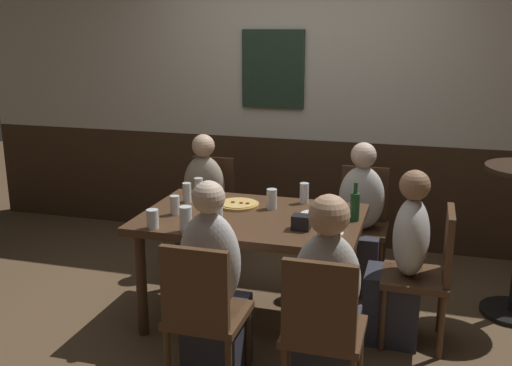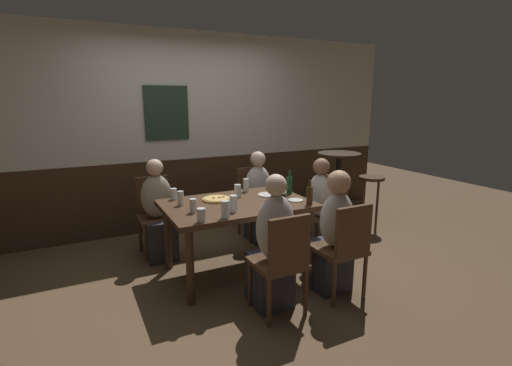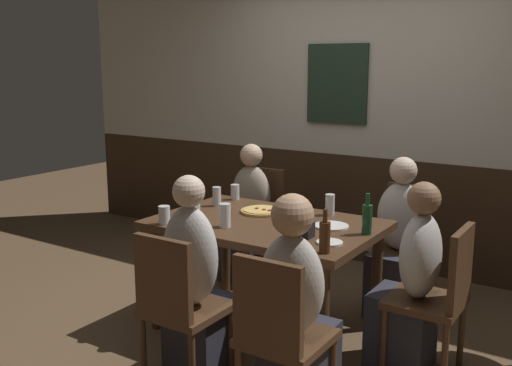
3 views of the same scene
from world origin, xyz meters
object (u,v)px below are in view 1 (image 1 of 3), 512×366
at_px(plate_white_small, 331,233).
at_px(plate_white_large, 317,215).
at_px(dining_table, 252,228).
at_px(pizza, 238,204).
at_px(person_right_far, 359,228).
at_px(tumbler_short, 217,215).
at_px(pint_glass_pale, 304,194).
at_px(pint_glass_stout, 272,200).
at_px(chair_mid_near, 203,310).
at_px(chair_left_far, 210,205).
at_px(beer_bottle_brown, 336,229).
at_px(tumbler_water, 175,206).
at_px(highball_clear, 153,220).
at_px(person_left_far, 203,214).
at_px(person_mid_near, 214,298).
at_px(person_head_east, 401,271).
at_px(chair_head_east, 428,269).
at_px(beer_bottle_green, 355,206).
at_px(beer_glass_tall, 186,221).
at_px(beer_glass_half, 187,194).
at_px(chair_right_near, 322,327).
at_px(pint_glass_amber, 199,187).
at_px(chair_right_far, 362,218).
at_px(condiment_caddy, 301,222).

bearing_deg(plate_white_small, plate_white_large, 114.31).
bearing_deg(dining_table, pizza, 130.05).
xyz_separation_m(person_right_far, tumbler_short, (-0.77, -0.98, 0.34)).
distance_m(pint_glass_pale, pint_glass_stout, 0.26).
relative_size(chair_mid_near, pint_glass_pale, 6.16).
bearing_deg(chair_left_far, beer_bottle_brown, -45.76).
height_order(tumbler_water, highball_clear, tumbler_water).
distance_m(person_left_far, plate_white_large, 1.24).
bearing_deg(dining_table, person_mid_near, -90.00).
bearing_deg(person_left_far, person_mid_near, -66.63).
distance_m(highball_clear, plate_white_small, 1.08).
relative_size(person_head_east, person_left_far, 1.00).
bearing_deg(plate_white_small, tumbler_water, 175.18).
height_order(dining_table, chair_head_east, chair_head_east).
distance_m(beer_bottle_green, plate_white_large, 0.26).
xyz_separation_m(tumbler_water, highball_clear, (-0.02, -0.29, -0.00)).
bearing_deg(pizza, chair_left_far, 123.93).
bearing_deg(beer_glass_tall, highball_clear, -179.47).
bearing_deg(beer_glass_half, pint_glass_stout, 1.48).
relative_size(person_left_far, beer_glass_half, 8.04).
relative_size(chair_right_near, beer_glass_tall, 5.64).
relative_size(chair_right_near, beer_bottle_green, 3.53).
bearing_deg(person_left_far, pint_glass_amber, -72.64).
bearing_deg(chair_left_far, chair_right_far, 0.00).
relative_size(beer_bottle_green, beer_bottle_brown, 1.03).
bearing_deg(person_mid_near, beer_glass_tall, 132.16).
bearing_deg(chair_right_far, chair_right_near, -90.00).
relative_size(chair_mid_near, condiment_caddy, 8.00).
relative_size(pint_glass_pale, beer_bottle_brown, 0.59).
relative_size(chair_mid_near, pint_glass_stout, 6.45).
bearing_deg(chair_head_east, pint_glass_pale, 156.71).
bearing_deg(condiment_caddy, chair_left_far, 132.99).
bearing_deg(pint_glass_stout, plate_white_small, -39.85).
xyz_separation_m(chair_right_near, pint_glass_stout, (-0.54, 1.07, 0.30)).
bearing_deg(pizza, beer_glass_half, -178.01).
relative_size(highball_clear, plate_white_large, 0.55).
bearing_deg(highball_clear, person_left_far, 96.17).
height_order(chair_left_far, person_left_far, person_left_far).
bearing_deg(chair_mid_near, beer_glass_half, 116.28).
relative_size(person_head_east, plate_white_large, 5.14).
bearing_deg(pint_glass_amber, dining_table, -37.19).
distance_m(person_head_east, pint_glass_stout, 0.95).
bearing_deg(beer_bottle_brown, chair_right_near, -87.43).
bearing_deg(plate_white_small, tumbler_short, -176.28).
bearing_deg(beer_glass_half, plate_white_large, -3.35).
bearing_deg(plate_white_large, person_head_east, -11.07).
distance_m(chair_head_east, person_head_east, 0.17).
xyz_separation_m(tumbler_water, beer_bottle_brown, (1.09, -0.25, 0.04)).
xyz_separation_m(chair_head_east, chair_right_far, (-0.50, 0.89, 0.00)).
xyz_separation_m(chair_head_east, pizza, (-1.28, 0.18, 0.26)).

